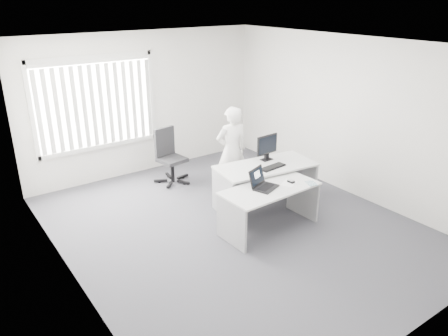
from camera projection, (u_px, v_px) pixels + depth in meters
ground at (234, 226)px, 6.94m from camera, size 6.00×6.00×0.00m
wall_back at (145, 103)px, 8.69m from camera, size 5.00×0.02×2.80m
wall_front at (424, 224)px, 4.16m from camera, size 5.00×0.02×2.80m
wall_left at (63, 182)px, 5.07m from camera, size 0.02×6.00×2.80m
wall_right at (347, 117)px, 7.77m from camera, size 0.02×6.00×2.80m
ceiling at (236, 44)px, 5.90m from camera, size 5.00×6.00×0.02m
window at (96, 103)px, 8.06m from camera, size 2.32×0.06×1.76m
blinds at (97, 106)px, 8.03m from camera, size 2.20×0.10×1.50m
desk_near at (270, 199)px, 6.69m from camera, size 1.56×0.77×0.70m
desk_far at (265, 177)px, 7.40m from camera, size 1.76×1.00×0.76m
office_chair at (171, 165)px, 8.48m from camera, size 0.69×0.69×1.06m
person at (232, 151)px, 7.84m from camera, size 0.66×0.50×1.62m
laptop at (266, 179)px, 6.54m from camera, size 0.47×0.45×0.29m
paper_sheet at (289, 183)px, 6.78m from camera, size 0.32×0.28×0.00m
mouse at (291, 181)px, 6.79m from camera, size 0.07×0.12×0.05m
booklet at (311, 183)px, 6.75m from camera, size 0.19×0.23×0.01m
keyboard at (273, 167)px, 7.20m from camera, size 0.50×0.21×0.02m
monitor at (267, 148)px, 7.47m from camera, size 0.45×0.16×0.45m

